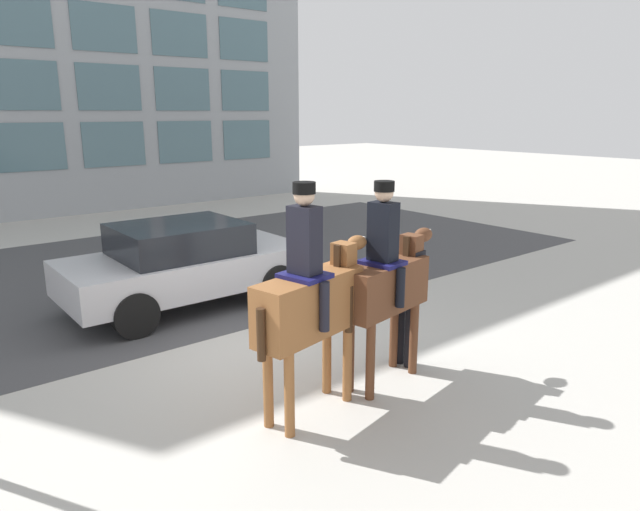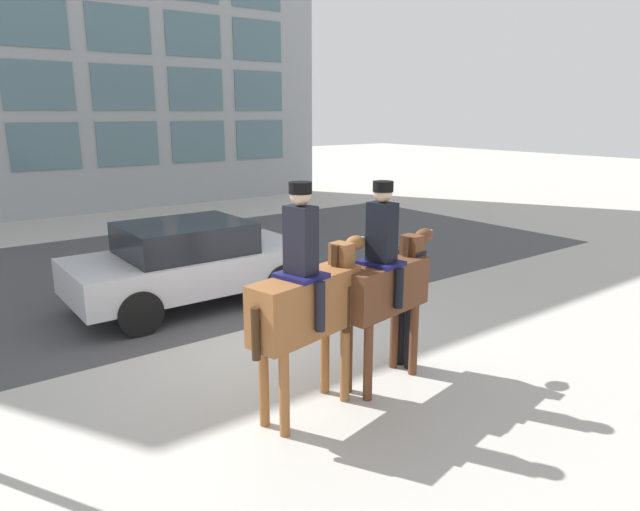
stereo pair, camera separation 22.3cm
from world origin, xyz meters
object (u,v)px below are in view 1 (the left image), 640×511
(pedestrian_bystander, at_px, (406,289))
(mounted_horse_lead, at_px, (311,299))
(street_car_near_lane, at_px, (185,263))
(mounted_horse_companion, at_px, (386,281))

(pedestrian_bystander, bearing_deg, mounted_horse_lead, -0.35)
(mounted_horse_lead, distance_m, street_car_near_lane, 4.37)
(mounted_horse_companion, relative_size, pedestrian_bystander, 1.41)
(mounted_horse_companion, xyz_separation_m, pedestrian_bystander, (0.54, 0.15, -0.26))
(mounted_horse_lead, relative_size, pedestrian_bystander, 1.45)
(mounted_horse_lead, xyz_separation_m, pedestrian_bystander, (1.73, 0.19, -0.28))
(mounted_horse_lead, xyz_separation_m, mounted_horse_companion, (1.19, 0.03, -0.02))
(mounted_horse_lead, relative_size, street_car_near_lane, 0.64)
(pedestrian_bystander, bearing_deg, mounted_horse_companion, 9.37)
(pedestrian_bystander, distance_m, street_car_near_lane, 4.28)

